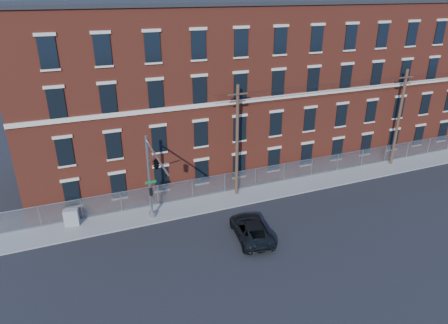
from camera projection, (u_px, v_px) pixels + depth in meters
name	position (u px, v px, depth m)	size (l,w,h in m)	color
ground	(242.00, 231.00, 31.01)	(140.00, 140.00, 0.00)	black
sidewalk	(332.00, 179.00, 39.38)	(65.00, 3.00, 0.12)	gray
mill_building	(290.00, 79.00, 43.74)	(55.30, 14.32, 16.30)	maroon
chain_link_fence	(325.00, 164.00, 40.08)	(59.06, 0.06, 1.85)	#A5A8AD
traffic_signal_mast	(155.00, 169.00, 28.64)	(0.90, 6.75, 7.00)	#9EA0A5
utility_pole_near	(237.00, 140.00, 34.33)	(1.80, 0.28, 10.00)	#4B3325
utility_pole_mid	(399.00, 117.00, 40.54)	(1.80, 0.28, 10.00)	#4B3325
overhead_wires	(406.00, 79.00, 39.04)	(40.00, 0.62, 0.62)	black
pickup_truck	(251.00, 229.00, 29.94)	(2.37, 5.14, 1.43)	black
utility_cabinet	(71.00, 217.00, 31.27)	(1.10, 0.55, 1.37)	gray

